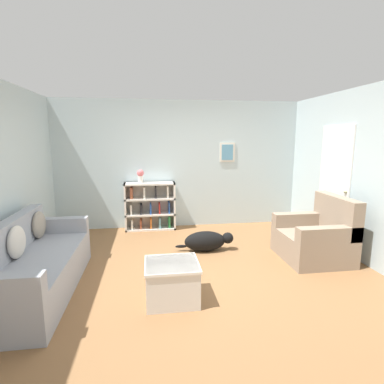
# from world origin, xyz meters

# --- Properties ---
(ground_plane) EXTENTS (14.00, 14.00, 0.00)m
(ground_plane) POSITION_xyz_m (0.00, 0.00, 0.00)
(ground_plane) COLOR brown
(wall_back) EXTENTS (5.60, 0.13, 2.60)m
(wall_back) POSITION_xyz_m (0.00, 2.25, 1.30)
(wall_back) COLOR silver
(wall_back) RESTS_ON ground_plane
(wall_right) EXTENTS (0.16, 5.00, 2.60)m
(wall_right) POSITION_xyz_m (2.55, 0.02, 1.29)
(wall_right) COLOR silver
(wall_right) RESTS_ON ground_plane
(couch) EXTENTS (0.81, 2.08, 0.88)m
(couch) POSITION_xyz_m (-2.03, -0.36, 0.33)
(couch) COLOR #9399A3
(couch) RESTS_ON ground_plane
(bookshelf) EXTENTS (1.01, 0.31, 0.96)m
(bookshelf) POSITION_xyz_m (-0.63, 2.05, 0.47)
(bookshelf) COLOR silver
(bookshelf) RESTS_ON ground_plane
(recliner_chair) EXTENTS (0.92, 0.99, 0.97)m
(recliner_chair) POSITION_xyz_m (1.90, 0.14, 0.34)
(recliner_chair) COLOR gray
(recliner_chair) RESTS_ON ground_plane
(coffee_table) EXTENTS (0.61, 0.55, 0.45)m
(coffee_table) POSITION_xyz_m (-0.40, -0.77, 0.24)
(coffee_table) COLOR silver
(coffee_table) RESTS_ON ground_plane
(dog) EXTENTS (0.97, 0.30, 0.33)m
(dog) POSITION_xyz_m (0.29, 0.68, 0.17)
(dog) COLOR black
(dog) RESTS_ON ground_plane
(vase) EXTENTS (0.14, 0.14, 0.27)m
(vase) POSITION_xyz_m (-0.80, 2.03, 1.11)
(vase) COLOR silver
(vase) RESTS_ON bookshelf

